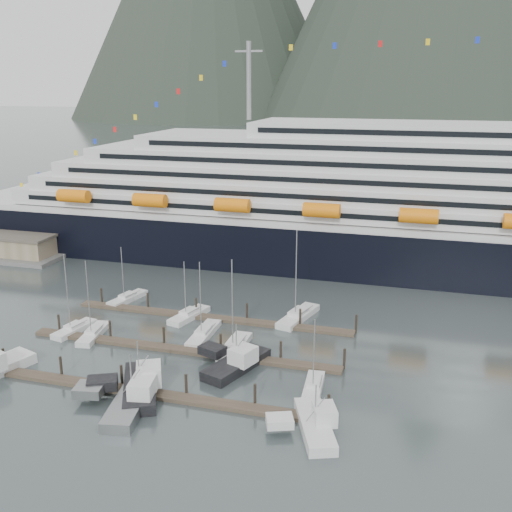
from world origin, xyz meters
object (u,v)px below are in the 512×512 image
object	(u,v)px
sailboat_d	(204,334)
sailboat_f	(189,316)
cruise_ship	(435,214)
sailboat_h	(313,387)
sailboat_a	(74,329)
trawler_d	(314,424)
trawler_c	(131,397)
trawler_e	(236,363)
sailboat_b	(94,334)
sailboat_c	(235,347)
sailboat_g	(298,317)
sailboat_e	(128,299)
trawler_b	(139,386)

from	to	relation	value
sailboat_d	sailboat_f	bearing A→B (deg)	37.22
cruise_ship	sailboat_h	distance (m)	60.63
sailboat_a	trawler_d	size ratio (longest dim) A/B	1.21
cruise_ship	sailboat_d	distance (m)	58.14
trawler_c	trawler_e	world-z (taller)	trawler_e
cruise_ship	trawler_c	size ratio (longest dim) A/B	14.45
sailboat_d	trawler_e	bearing A→B (deg)	-138.69
sailboat_a	sailboat_b	xyz separation A→B (m)	(3.90, -0.75, -0.01)
sailboat_c	sailboat_g	xyz separation A→B (m)	(6.41, 14.39, 0.01)
sailboat_e	trawler_e	distance (m)	33.76
sailboat_d	sailboat_e	size ratio (longest dim) A/B	1.21
sailboat_a	trawler_c	bearing A→B (deg)	-122.10
sailboat_d	sailboat_h	world-z (taller)	sailboat_d
cruise_ship	sailboat_h	xyz separation A→B (m)	(-13.94, -57.84, -11.65)
trawler_b	trawler_d	world-z (taller)	trawler_b
sailboat_b	trawler_b	size ratio (longest dim) A/B	1.02
sailboat_e	trawler_c	size ratio (longest dim) A/B	0.73
sailboat_a	cruise_ship	bearing A→B (deg)	-36.82
sailboat_c	sailboat_h	size ratio (longest dim) A/B	1.42
trawler_c	sailboat_e	bearing A→B (deg)	17.76
sailboat_d	sailboat_g	size ratio (longest dim) A/B	0.80
sailboat_g	trawler_d	bearing A→B (deg)	-150.94
trawler_c	sailboat_c	bearing A→B (deg)	-33.28
cruise_ship	trawler_b	xyz separation A→B (m)	(-35.16, -64.77, -11.06)
sailboat_b	sailboat_d	xyz separation A→B (m)	(16.48, 4.71, 0.00)
sailboat_d	trawler_d	xyz separation A→B (m)	(21.40, -20.99, 0.43)
sailboat_a	sailboat_h	bearing A→B (deg)	-90.75
cruise_ship	sailboat_h	world-z (taller)	cruise_ship
sailboat_b	sailboat_c	bearing A→B (deg)	-95.30
sailboat_c	trawler_d	bearing A→B (deg)	-139.81
trawler_c	sailboat_h	bearing A→B (deg)	-76.14
sailboat_d	trawler_d	distance (m)	29.98
sailboat_f	trawler_e	distance (m)	20.35
sailboat_f	sailboat_g	size ratio (longest dim) A/B	0.66
sailboat_g	trawler_c	bearing A→B (deg)	170.53
sailboat_c	sailboat_b	bearing A→B (deg)	93.01
sailboat_d	trawler_e	distance (m)	12.13
sailboat_b	trawler_d	world-z (taller)	sailboat_b
sailboat_a	sailboat_b	distance (m)	3.97
trawler_b	sailboat_d	bearing A→B (deg)	-30.79
sailboat_e	sailboat_a	bearing A→B (deg)	-172.20
cruise_ship	sailboat_a	bearing A→B (deg)	-137.16
sailboat_h	trawler_b	world-z (taller)	sailboat_h
cruise_ship	trawler_b	world-z (taller)	cruise_ship
sailboat_a	sailboat_h	size ratio (longest dim) A/B	1.29
sailboat_b	sailboat_h	size ratio (longest dim) A/B	1.24
sailboat_b	sailboat_h	world-z (taller)	sailboat_b
sailboat_f	sailboat_g	bearing A→B (deg)	-60.76
sailboat_a	sailboat_d	size ratio (longest dim) A/B	1.04
sailboat_b	trawler_c	size ratio (longest dim) A/B	0.89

